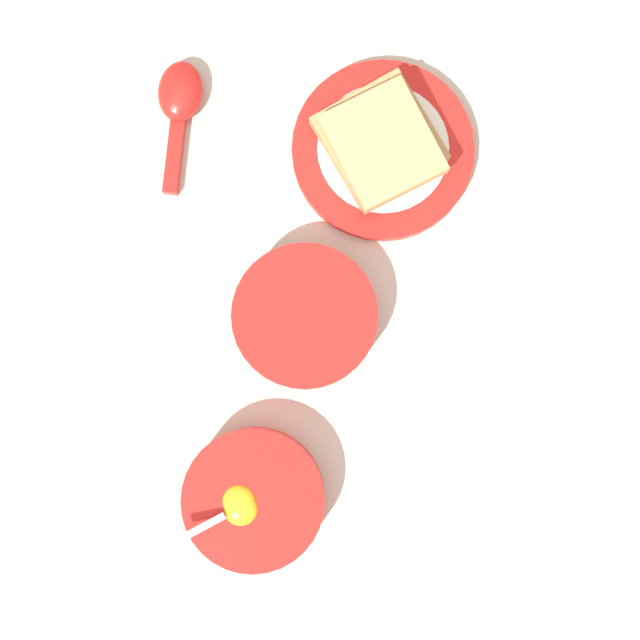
% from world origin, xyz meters
% --- Properties ---
extents(ground_plane, '(3.00, 3.00, 0.00)m').
position_xyz_m(ground_plane, '(0.00, 0.00, 0.00)').
color(ground_plane, beige).
extents(egg_bowl, '(0.14, 0.14, 0.07)m').
position_xyz_m(egg_bowl, '(-0.20, 0.16, 0.02)').
color(egg_bowl, red).
rests_on(egg_bowl, ground_plane).
extents(toast_plate, '(0.19, 0.19, 0.02)m').
position_xyz_m(toast_plate, '(0.15, 0.03, 0.01)').
color(toast_plate, red).
rests_on(toast_plate, ground_plane).
extents(toast_sandwich, '(0.15, 0.14, 0.04)m').
position_xyz_m(toast_sandwich, '(0.15, 0.03, 0.04)').
color(toast_sandwich, tan).
rests_on(toast_sandwich, toast_plate).
extents(soup_spoon, '(0.14, 0.05, 0.03)m').
position_xyz_m(soup_spoon, '(0.20, 0.23, 0.01)').
color(soup_spoon, red).
rests_on(soup_spoon, ground_plane).
extents(congee_bowl, '(0.14, 0.14, 0.04)m').
position_xyz_m(congee_bowl, '(-0.03, 0.11, 0.02)').
color(congee_bowl, red).
rests_on(congee_bowl, ground_plane).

